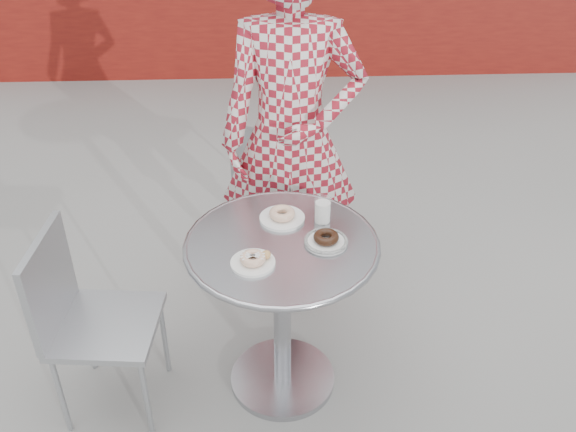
{
  "coord_description": "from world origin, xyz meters",
  "views": [
    {
      "loc": [
        -0.06,
        -1.98,
        2.2
      ],
      "look_at": [
        0.03,
        0.07,
        0.83
      ],
      "focal_mm": 40.0,
      "sensor_mm": 36.0,
      "label": 1
    }
  ],
  "objects_px": {
    "chair_left": "(110,356)",
    "seated_person": "(292,138)",
    "chair_far": "(280,212)",
    "plate_far": "(282,216)",
    "bistro_table": "(282,280)",
    "plate_checker": "(326,240)",
    "plate_near": "(254,260)",
    "milk_cup": "(323,211)"
  },
  "relations": [
    {
      "from": "chair_far",
      "to": "milk_cup",
      "type": "height_order",
      "value": "milk_cup"
    },
    {
      "from": "milk_cup",
      "to": "plate_checker",
      "type": "bearing_deg",
      "value": -89.74
    },
    {
      "from": "seated_person",
      "to": "milk_cup",
      "type": "bearing_deg",
      "value": -75.52
    },
    {
      "from": "chair_far",
      "to": "chair_left",
      "type": "bearing_deg",
      "value": 73.98
    },
    {
      "from": "chair_left",
      "to": "plate_checker",
      "type": "relative_size",
      "value": 4.96
    },
    {
      "from": "bistro_table",
      "to": "plate_checker",
      "type": "xyz_separation_m",
      "value": [
        0.17,
        -0.01,
        0.2
      ]
    },
    {
      "from": "plate_far",
      "to": "milk_cup",
      "type": "distance_m",
      "value": 0.16
    },
    {
      "from": "bistro_table",
      "to": "plate_checker",
      "type": "bearing_deg",
      "value": -3.67
    },
    {
      "from": "bistro_table",
      "to": "milk_cup",
      "type": "height_order",
      "value": "milk_cup"
    },
    {
      "from": "chair_far",
      "to": "seated_person",
      "type": "relative_size",
      "value": 0.47
    },
    {
      "from": "plate_checker",
      "to": "seated_person",
      "type": "bearing_deg",
      "value": 99.06
    },
    {
      "from": "bistro_table",
      "to": "plate_checker",
      "type": "distance_m",
      "value": 0.26
    },
    {
      "from": "chair_left",
      "to": "milk_cup",
      "type": "xyz_separation_m",
      "value": [
        0.88,
        0.21,
        0.55
      ]
    },
    {
      "from": "plate_near",
      "to": "chair_far",
      "type": "bearing_deg",
      "value": 83.38
    },
    {
      "from": "chair_far",
      "to": "chair_left",
      "type": "height_order",
      "value": "chair_left"
    },
    {
      "from": "bistro_table",
      "to": "milk_cup",
      "type": "distance_m",
      "value": 0.32
    },
    {
      "from": "milk_cup",
      "to": "plate_far",
      "type": "bearing_deg",
      "value": 173.3
    },
    {
      "from": "plate_far",
      "to": "bistro_table",
      "type": "bearing_deg",
      "value": -92.59
    },
    {
      "from": "chair_far",
      "to": "seated_person",
      "type": "bearing_deg",
      "value": 116.62
    },
    {
      "from": "chair_left",
      "to": "milk_cup",
      "type": "bearing_deg",
      "value": -71.69
    },
    {
      "from": "bistro_table",
      "to": "plate_far",
      "type": "height_order",
      "value": "plate_far"
    },
    {
      "from": "plate_checker",
      "to": "chair_far",
      "type": "bearing_deg",
      "value": 98.48
    },
    {
      "from": "bistro_table",
      "to": "chair_far",
      "type": "relative_size",
      "value": 0.91
    },
    {
      "from": "chair_far",
      "to": "plate_checker",
      "type": "height_order",
      "value": "chair_far"
    },
    {
      "from": "chair_far",
      "to": "seated_person",
      "type": "xyz_separation_m",
      "value": [
        0.05,
        -0.36,
        0.63
      ]
    },
    {
      "from": "seated_person",
      "to": "milk_cup",
      "type": "relative_size",
      "value": 16.89
    },
    {
      "from": "chair_far",
      "to": "plate_checker",
      "type": "relative_size",
      "value": 4.95
    },
    {
      "from": "chair_far",
      "to": "milk_cup",
      "type": "distance_m",
      "value": 1.01
    },
    {
      "from": "bistro_table",
      "to": "seated_person",
      "type": "xyz_separation_m",
      "value": [
        0.07,
        0.61,
        0.31
      ]
    },
    {
      "from": "seated_person",
      "to": "plate_near",
      "type": "height_order",
      "value": "seated_person"
    },
    {
      "from": "chair_far",
      "to": "plate_far",
      "type": "distance_m",
      "value": 0.97
    },
    {
      "from": "seated_person",
      "to": "plate_near",
      "type": "distance_m",
      "value": 0.77
    },
    {
      "from": "chair_left",
      "to": "seated_person",
      "type": "distance_m",
      "value": 1.22
    },
    {
      "from": "chair_left",
      "to": "plate_checker",
      "type": "distance_m",
      "value": 1.02
    },
    {
      "from": "plate_far",
      "to": "milk_cup",
      "type": "bearing_deg",
      "value": -6.7
    },
    {
      "from": "plate_far",
      "to": "milk_cup",
      "type": "height_order",
      "value": "milk_cup"
    },
    {
      "from": "chair_far",
      "to": "plate_far",
      "type": "height_order",
      "value": "chair_far"
    },
    {
      "from": "chair_left",
      "to": "seated_person",
      "type": "height_order",
      "value": "seated_person"
    },
    {
      "from": "chair_far",
      "to": "plate_near",
      "type": "xyz_separation_m",
      "value": [
        -0.13,
        -1.1,
        0.52
      ]
    },
    {
      "from": "plate_checker",
      "to": "milk_cup",
      "type": "height_order",
      "value": "milk_cup"
    },
    {
      "from": "bistro_table",
      "to": "chair_far",
      "type": "bearing_deg",
      "value": 88.76
    },
    {
      "from": "chair_far",
      "to": "seated_person",
      "type": "height_order",
      "value": "seated_person"
    }
  ]
}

